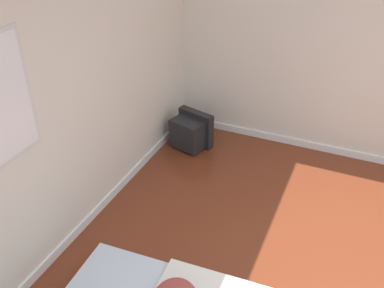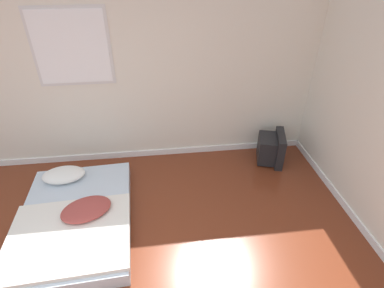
{
  "view_description": "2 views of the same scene",
  "coord_description": "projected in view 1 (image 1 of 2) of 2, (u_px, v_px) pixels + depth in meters",
  "views": [
    {
      "loc": [
        -2.09,
        0.48,
        2.92
      ],
      "look_at": [
        0.96,
        1.82,
        0.84
      ],
      "focal_mm": 40.0,
      "sensor_mm": 36.0,
      "label": 1
    },
    {
      "loc": [
        0.57,
        -1.04,
        2.62
      ],
      "look_at": [
        0.91,
        1.74,
        0.79
      ],
      "focal_mm": 28.0,
      "sensor_mm": 36.0,
      "label": 2
    }
  ],
  "objects": [
    {
      "name": "crt_tv",
      "position": [
        191.0,
        131.0,
        5.36
      ],
      "size": [
        0.45,
        0.52,
        0.45
      ],
      "color": "black",
      "rests_on": "ground_plane"
    },
    {
      "name": "wall_back",
      "position": [
        30.0,
        130.0,
        3.26
      ],
      "size": [
        7.83,
        0.08,
        2.6
      ],
      "color": "silver",
      "rests_on": "ground_plane"
    }
  ]
}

